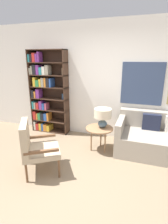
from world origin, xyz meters
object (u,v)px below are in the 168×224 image
bookshelf (45,93)px  armchair (34,144)px  side_table (99,130)px  table_lamp (103,115)px  couch (162,139)px

bookshelf → armchair: (0.74, -1.66, -0.50)m
bookshelf → side_table: bearing=-20.2°
armchair → table_lamp: size_ratio=2.28×
bookshelf → side_table: size_ratio=3.68×
armchair → side_table: armchair is taller
couch → table_lamp: size_ratio=4.45×
armchair → couch: armchair is taller
side_table → table_lamp: 0.32m
couch → side_table: couch is taller
table_lamp → armchair: bearing=-128.4°
armchair → side_table: size_ratio=1.61×
couch → side_table: size_ratio=3.14×
armchair → couch: 2.50m
couch → table_lamp: bearing=-169.5°
couch → bookshelf: bearing=173.8°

